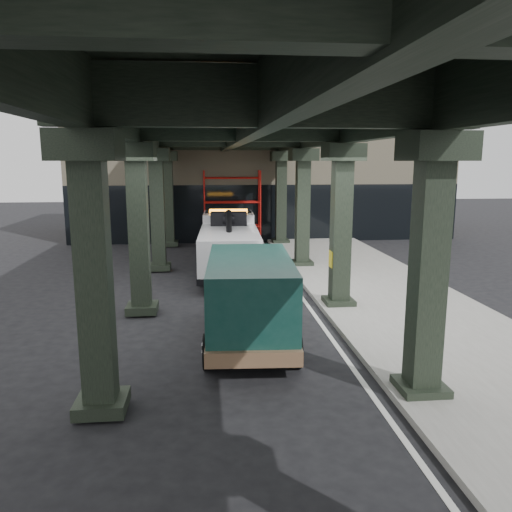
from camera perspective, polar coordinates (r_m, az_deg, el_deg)
ground at (r=13.47m, az=0.79°, el=-8.70°), size 90.00×90.00×0.00m
sidewalk at (r=16.39m, az=15.84°, el=-5.27°), size 5.00×40.00×0.15m
lane_stripe at (r=15.61m, az=6.18°, el=-5.98°), size 0.12×38.00×0.01m
viaduct at (r=14.68m, az=-1.69°, el=14.56°), size 7.40×32.00×6.40m
building at (r=32.80m, az=0.24°, el=9.94°), size 22.00×10.00×8.00m
scaffolding at (r=27.40m, az=-2.75°, el=5.79°), size 3.08×0.88×4.00m
tow_truck at (r=20.37m, az=-3.11°, el=1.61°), size 2.57×7.88×2.56m
towed_van at (r=12.53m, az=-0.74°, el=-4.55°), size 2.43×5.52×2.19m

